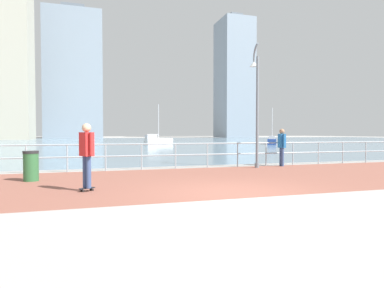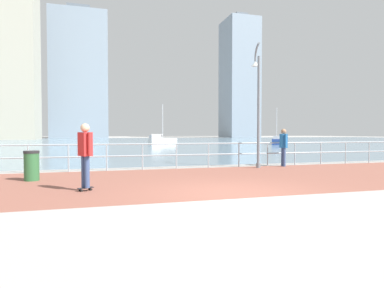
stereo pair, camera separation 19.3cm
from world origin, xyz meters
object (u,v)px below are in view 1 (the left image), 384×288
Objects in this scene: lamppost at (256,99)px; sailboat_blue at (272,141)px; skateboarder at (87,151)px; sailboat_white at (158,141)px; trash_bin at (31,166)px; bystander at (282,144)px.

lamppost reaches higher than sailboat_blue.
sailboat_white is at bearing 75.99° from skateboarder.
sailboat_white reaches higher than sailboat_blue.
trash_bin is at bearing -107.90° from sailboat_white.
sailboat_blue reaches higher than skateboarder.
sailboat_blue is (24.15, 26.77, -0.02)m from trash_bin.
trash_bin is at bearing -132.06° from sailboat_blue.
bystander is at bearing -90.09° from sailboat_white.
sailboat_white is at bearing 164.23° from sailboat_blue.
skateboarder is 36.82m from sailboat_blue.
sailboat_blue is (15.58, 25.08, -2.48)m from lamppost.
skateboarder is at bearing -104.01° from sailboat_white.
sailboat_white reaches higher than trash_bin.
trash_bin is (-9.90, -1.78, -0.51)m from bystander.
lamppost is at bearing 30.54° from skateboarder.
lamppost reaches higher than bystander.
sailboat_blue is at bearing 58.15° from lamppost.
bystander is at bearing 10.19° from trash_bin.
lamppost is 5.70× the size of trash_bin.
lamppost is at bearing -121.85° from sailboat_blue.
lamppost is 9.08m from trash_bin.
trash_bin is 0.20× the size of sailboat_blue.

